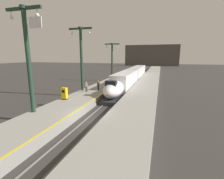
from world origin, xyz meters
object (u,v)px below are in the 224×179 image
(passenger_far_waiting, at_px, (98,84))
(passenger_near_edge, at_px, (116,77))
(station_column_mid, at_px, (81,54))
(highspeed_train_main, at_px, (131,77))
(station_column_far, at_px, (112,57))
(station_column_near, at_px, (28,51))
(ticket_machine_yellow, at_px, (64,94))
(rolling_suitcase, at_px, (116,79))
(passenger_mid_platform, at_px, (86,86))

(passenger_far_waiting, bearing_deg, passenger_near_edge, 88.50)
(station_column_mid, relative_size, passenger_far_waiting, 6.09)
(station_column_mid, bearing_deg, highspeed_train_main, 67.20)
(station_column_far, bearing_deg, station_column_near, -89.90)
(station_column_mid, height_order, passenger_near_edge, station_column_mid)
(station_column_near, xyz_separation_m, ticket_machine_yellow, (0.30, 5.37, -5.54))
(station_column_mid, bearing_deg, rolling_suitcase, 77.70)
(station_column_far, bearing_deg, station_column_mid, -90.00)
(ticket_machine_yellow, bearing_deg, rolling_suitcase, 82.84)
(passenger_near_edge, distance_m, ticket_machine_yellow, 17.80)
(highspeed_train_main, xyz_separation_m, passenger_near_edge, (-3.06, -2.47, 0.11))
(passenger_far_waiting, relative_size, ticket_machine_yellow, 1.06)
(passenger_far_waiting, bearing_deg, station_column_mid, -161.63)
(station_column_near, bearing_deg, highspeed_train_main, 77.07)
(station_column_mid, relative_size, passenger_near_edge, 6.09)
(station_column_mid, height_order, passenger_mid_platform, station_column_mid)
(passenger_near_edge, xyz_separation_m, passenger_far_waiting, (-0.28, -10.71, 0.00))
(station_column_near, height_order, rolling_suitcase, station_column_near)
(station_column_near, bearing_deg, rolling_suitcase, 83.75)
(ticket_machine_yellow, bearing_deg, highspeed_train_main, 74.56)
(station_column_mid, xyz_separation_m, passenger_far_waiting, (2.56, 0.85, -5.12))
(passenger_near_edge, bearing_deg, station_column_far, 114.55)
(station_column_far, bearing_deg, highspeed_train_main, -32.44)
(station_column_near, bearing_deg, passenger_mid_platform, 84.13)
(station_column_mid, xyz_separation_m, passenger_mid_platform, (1.14, -0.88, -5.12))
(station_column_near, bearing_deg, ticket_machine_yellow, 86.82)
(station_column_near, relative_size, passenger_near_edge, 6.16)
(station_column_near, bearing_deg, passenger_near_edge, 83.08)
(station_column_near, distance_m, passenger_far_waiting, 13.61)
(station_column_mid, bearing_deg, passenger_near_edge, 76.19)
(station_column_near, bearing_deg, station_column_mid, 90.26)
(passenger_mid_platform, xyz_separation_m, passenger_far_waiting, (1.42, 1.73, 0.00))
(station_column_mid, bearing_deg, station_column_far, 90.00)
(highspeed_train_main, distance_m, ticket_machine_yellow, 20.85)
(station_column_mid, xyz_separation_m, station_column_far, (-0.00, 17.78, -0.66))
(station_column_mid, height_order, passenger_far_waiting, station_column_mid)
(station_column_mid, relative_size, station_column_far, 1.14)
(station_column_far, relative_size, passenger_near_edge, 5.35)
(station_column_mid, height_order, rolling_suitcase, station_column_mid)
(passenger_near_edge, relative_size, ticket_machine_yellow, 1.06)
(highspeed_train_main, distance_m, rolling_suitcase, 3.89)
(station_column_near, relative_size, passenger_far_waiting, 6.16)
(highspeed_train_main, height_order, passenger_mid_platform, highspeed_train_main)
(passenger_near_edge, bearing_deg, ticket_machine_yellow, -98.04)
(passenger_mid_platform, distance_m, rolling_suitcase, 13.01)
(station_column_near, height_order, ticket_machine_yellow, station_column_near)
(highspeed_train_main, relative_size, passenger_near_edge, 22.42)
(station_column_near, relative_size, station_column_far, 1.15)
(passenger_far_waiting, height_order, ticket_machine_yellow, passenger_far_waiting)
(station_column_near, bearing_deg, passenger_far_waiting, 78.46)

